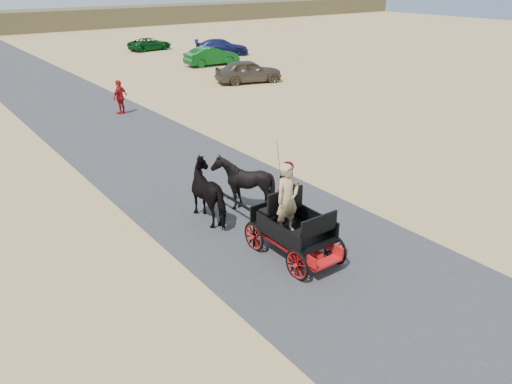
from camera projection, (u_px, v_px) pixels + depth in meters
ground at (376, 292)px, 11.31m from camera, size 140.00×140.00×0.00m
road at (376, 291)px, 11.30m from camera, size 6.00×140.00×0.01m
carriage at (293, 243)px, 12.62m from camera, size 1.30×2.40×0.72m
horse_left at (212, 192)px, 14.33m from camera, size 0.91×2.01×1.70m
horse_right at (243, 183)px, 14.93m from camera, size 1.37×1.54×1.70m
driver_man at (287, 199)px, 12.04m from camera, size 0.66×0.43×1.80m
passenger_woman at (289, 191)px, 12.76m from camera, size 0.77×0.60×1.58m
pedestrian at (120, 97)px, 25.18m from camera, size 1.08×0.87×1.73m
car_a at (248, 71)px, 32.47m from camera, size 4.62×2.85×1.47m
car_b at (212, 56)px, 38.53m from camera, size 4.31×1.71×1.40m
car_c at (222, 47)px, 43.33m from camera, size 4.97×3.92×1.35m
car_d at (150, 44)px, 46.08m from camera, size 4.21×2.28×1.12m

